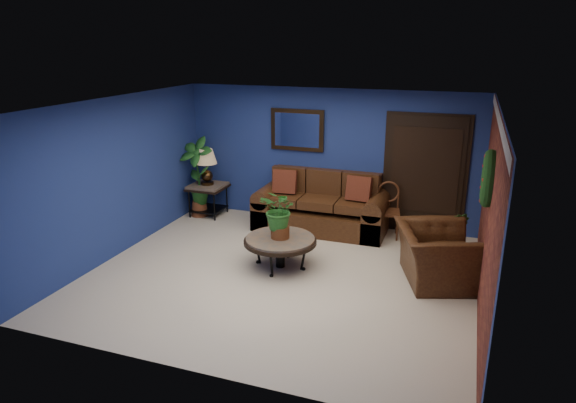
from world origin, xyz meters
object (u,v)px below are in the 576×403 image
(armchair, at_px, (437,255))
(end_table, at_px, (208,191))
(coffee_table, at_px, (280,241))
(side_chair, at_px, (388,206))
(sofa, at_px, (322,210))
(table_lamp, at_px, (206,162))

(armchair, bearing_deg, end_table, 52.67)
(coffee_table, bearing_deg, side_chair, 54.99)
(sofa, height_order, armchair, sofa)
(sofa, bearing_deg, end_table, -179.04)
(sofa, relative_size, table_lamp, 3.48)
(coffee_table, xyz_separation_m, side_chair, (1.31, 1.87, 0.13))
(end_table, distance_m, table_lamp, 0.58)
(end_table, xyz_separation_m, table_lamp, (0.00, 0.00, 0.58))
(coffee_table, distance_m, table_lamp, 2.90)
(end_table, relative_size, armchair, 0.56)
(sofa, xyz_separation_m, end_table, (-2.31, -0.04, 0.13))
(coffee_table, height_order, table_lamp, table_lamp)
(sofa, xyz_separation_m, side_chair, (1.18, 0.03, 0.20))
(coffee_table, xyz_separation_m, table_lamp, (-2.18, 1.80, 0.65))
(coffee_table, xyz_separation_m, end_table, (-2.18, 1.80, 0.06))
(sofa, bearing_deg, table_lamp, -179.04)
(sofa, distance_m, side_chair, 1.20)
(table_lamp, relative_size, side_chair, 0.70)
(end_table, bearing_deg, coffee_table, -39.57)
(table_lamp, bearing_deg, sofa, 0.96)
(end_table, bearing_deg, table_lamp, 0.00)
(sofa, xyz_separation_m, armchair, (2.14, -1.53, 0.05))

